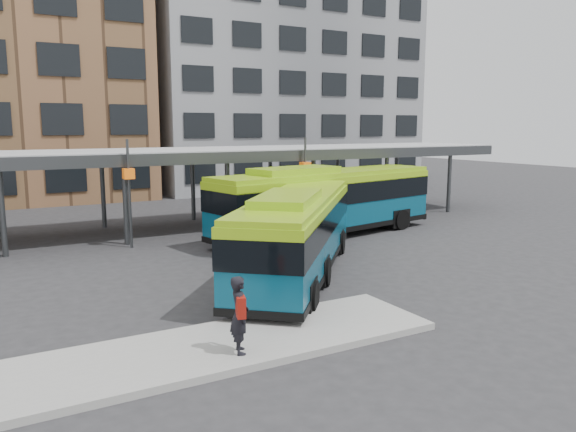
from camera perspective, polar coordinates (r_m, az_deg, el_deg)
The scene contains 8 objects.
ground at distance 18.26m, azimuth 1.26°, elevation -7.93°, with size 120.00×120.00×0.00m, color #28282B.
boarding_island at distance 13.56m, azimuth -12.86°, elevation -13.96°, with size 14.00×3.00×0.18m, color gray.
canopy at distance 29.29m, azimuth -11.79°, elevation 6.10°, with size 40.00×6.53×4.80m.
building_grey at distance 53.41m, azimuth -1.46°, elevation 14.11°, with size 24.00×14.00×20.00m, color slate.
bus_front at distance 20.07m, azimuth 0.96°, elevation -1.48°, with size 9.40×10.38×3.19m.
bus_rear at distance 27.35m, azimuth 3.88°, elevation 1.67°, with size 12.93×5.14×3.49m.
pedestrian at distance 13.06m, azimuth -4.93°, elevation -9.91°, with size 0.59×0.75×1.82m.
bike_rack at distance 34.76m, azimuth 8.97°, elevation 0.95°, with size 4.76×1.24×1.02m.
Camera 1 is at (-8.89, -15.02, 5.35)m, focal length 35.00 mm.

